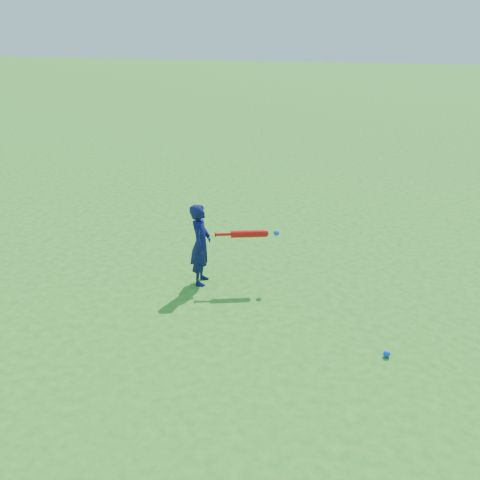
% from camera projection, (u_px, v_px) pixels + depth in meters
% --- Properties ---
extents(ground, '(80.00, 80.00, 0.00)m').
position_uv_depth(ground, '(190.00, 271.00, 7.28)').
color(ground, '#23761C').
rests_on(ground, ground).
extents(child, '(0.29, 0.41, 1.07)m').
position_uv_depth(child, '(201.00, 244.00, 6.76)').
color(child, '#0F1249').
rests_on(child, ground).
extents(ground_ball_blue, '(0.07, 0.07, 0.07)m').
position_uv_depth(ground_ball_blue, '(387.00, 354.00, 5.40)').
color(ground_ball_blue, blue).
rests_on(ground_ball_blue, ground).
extents(bat_swing, '(0.79, 0.31, 0.09)m').
position_uv_depth(bat_swing, '(251.00, 234.00, 6.70)').
color(bat_swing, red).
rests_on(bat_swing, ground).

